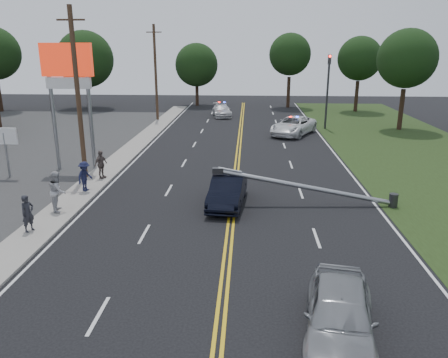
# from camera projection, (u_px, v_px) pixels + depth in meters

# --- Properties ---
(ground) EXTENTS (120.00, 120.00, 0.00)m
(ground) POSITION_uv_depth(u_px,v_px,m) (224.00, 285.00, 14.87)
(ground) COLOR black
(ground) RESTS_ON ground
(sidewalk) EXTENTS (1.80, 70.00, 0.12)m
(sidewalk) POSITION_uv_depth(u_px,v_px,m) (87.00, 188.00, 24.86)
(sidewalk) COLOR gray
(sidewalk) RESTS_ON ground
(centerline_yellow) EXTENTS (0.36, 80.00, 0.00)m
(centerline_yellow) POSITION_uv_depth(u_px,v_px,m) (234.00, 191.00, 24.42)
(centerline_yellow) COLOR gold
(centerline_yellow) RESTS_ON ground
(pylon_sign) EXTENTS (3.20, 0.35, 8.00)m
(pylon_sign) POSITION_uv_depth(u_px,v_px,m) (68.00, 76.00, 27.06)
(pylon_sign) COLOR gray
(pylon_sign) RESTS_ON ground
(small_sign) EXTENTS (1.60, 0.14, 3.10)m
(small_sign) POSITION_uv_depth(u_px,v_px,m) (5.00, 140.00, 26.41)
(small_sign) COLOR gray
(small_sign) RESTS_ON ground
(traffic_signal) EXTENTS (0.28, 0.41, 7.05)m
(traffic_signal) POSITION_uv_depth(u_px,v_px,m) (328.00, 85.00, 41.85)
(traffic_signal) COLOR #2D2D30
(traffic_signal) RESTS_ON ground
(fallen_streetlight) EXTENTS (9.36, 0.44, 1.91)m
(fallen_streetlight) POSITION_uv_depth(u_px,v_px,m) (316.00, 188.00, 22.02)
(fallen_streetlight) COLOR #2D2D30
(fallen_streetlight) RESTS_ON ground
(utility_pole_mid) EXTENTS (1.60, 0.28, 10.00)m
(utility_pole_mid) POSITION_uv_depth(u_px,v_px,m) (78.00, 95.00, 25.35)
(utility_pole_mid) COLOR #382619
(utility_pole_mid) RESTS_ON ground
(utility_pole_far) EXTENTS (1.60, 0.28, 10.00)m
(utility_pole_far) POSITION_uv_depth(u_px,v_px,m) (156.00, 73.00, 46.36)
(utility_pole_far) COLOR #382619
(utility_pole_far) RESTS_ON ground
(tree_5) EXTENTS (7.11, 7.11, 9.78)m
(tree_5) POSITION_uv_depth(u_px,v_px,m) (85.00, 59.00, 55.45)
(tree_5) COLOR black
(tree_5) RESTS_ON ground
(tree_6) EXTENTS (5.69, 5.69, 8.25)m
(tree_6) POSITION_uv_depth(u_px,v_px,m) (197.00, 65.00, 58.35)
(tree_6) COLOR black
(tree_6) RESTS_ON ground
(tree_7) EXTENTS (5.35, 5.35, 9.48)m
(tree_7) POSITION_uv_depth(u_px,v_px,m) (290.00, 54.00, 56.14)
(tree_7) COLOR black
(tree_7) RESTS_ON ground
(tree_8) EXTENTS (5.28, 5.28, 9.02)m
(tree_8) POSITION_uv_depth(u_px,v_px,m) (360.00, 59.00, 52.74)
(tree_8) COLOR black
(tree_8) RESTS_ON ground
(tree_9) EXTENTS (5.47, 5.47, 9.44)m
(tree_9) POSITION_uv_depth(u_px,v_px,m) (407.00, 59.00, 40.72)
(tree_9) COLOR black
(tree_9) RESTS_ON ground
(crashed_sedan) EXTENTS (1.98, 4.70, 1.51)m
(crashed_sedan) POSITION_uv_depth(u_px,v_px,m) (228.00, 191.00, 22.20)
(crashed_sedan) COLOR black
(crashed_sedan) RESTS_ON ground
(waiting_sedan) EXTENTS (2.70, 4.94, 1.59)m
(waiting_sedan) POSITION_uv_depth(u_px,v_px,m) (340.00, 315.00, 11.85)
(waiting_sedan) COLOR gray
(waiting_sedan) RESTS_ON ground
(emergency_a) EXTENTS (5.11, 6.50, 1.64)m
(emergency_a) POSITION_uv_depth(u_px,v_px,m) (293.00, 126.00, 39.92)
(emergency_a) COLOR silver
(emergency_a) RESTS_ON ground
(emergency_b) EXTENTS (2.68, 5.03, 1.39)m
(emergency_b) POSITION_uv_depth(u_px,v_px,m) (222.00, 110.00, 50.35)
(emergency_b) COLOR silver
(emergency_b) RESTS_ON ground
(bystander_a) EXTENTS (0.61, 0.71, 1.63)m
(bystander_a) POSITION_uv_depth(u_px,v_px,m) (28.00, 213.00, 18.68)
(bystander_a) COLOR #222329
(bystander_a) RESTS_ON sidewalk
(bystander_b) EXTENTS (1.01, 1.15, 1.98)m
(bystander_b) POSITION_uv_depth(u_px,v_px,m) (58.00, 191.00, 21.03)
(bystander_b) COLOR #A7A6AB
(bystander_b) RESTS_ON sidewalk
(bystander_c) EXTENTS (0.92, 1.21, 1.66)m
(bystander_c) POSITION_uv_depth(u_px,v_px,m) (85.00, 176.00, 23.96)
(bystander_c) COLOR #161A39
(bystander_c) RESTS_ON sidewalk
(bystander_d) EXTENTS (0.80, 1.08, 1.71)m
(bystander_d) POSITION_uv_depth(u_px,v_px,m) (101.00, 164.00, 26.28)
(bystander_d) COLOR #62534E
(bystander_d) RESTS_ON sidewalk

